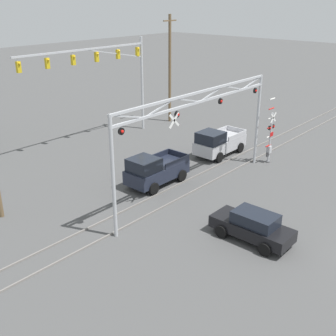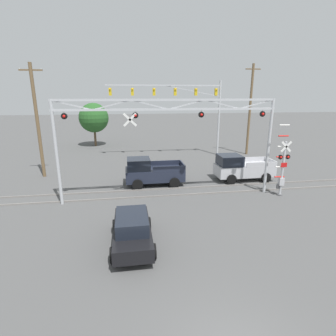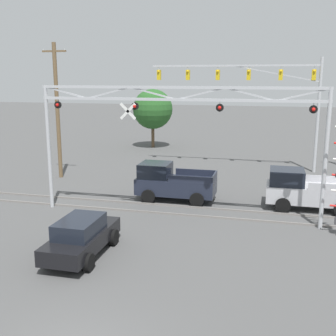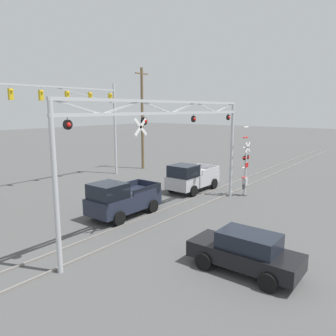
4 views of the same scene
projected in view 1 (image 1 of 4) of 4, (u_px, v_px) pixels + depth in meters
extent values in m
cube|color=gray|center=(194.00, 191.00, 28.02)|extent=(80.00, 0.08, 0.10)
cube|color=gray|center=(178.00, 185.00, 28.90)|extent=(80.00, 0.08, 0.10)
cylinder|color=#B7BABF|center=(113.00, 179.00, 21.57)|extent=(0.20, 0.20, 6.80)
cylinder|color=#B7BABF|center=(257.00, 121.00, 31.59)|extent=(0.20, 0.20, 6.80)
cube|color=#B7BABF|center=(200.00, 102.00, 25.54)|extent=(14.64, 0.14, 0.14)
cube|color=#B7BABF|center=(200.00, 92.00, 25.31)|extent=(14.64, 0.14, 0.14)
cube|color=#B7BABF|center=(128.00, 117.00, 21.25)|extent=(2.43, 0.08, 0.68)
cube|color=#B7BABF|center=(160.00, 108.00, 22.92)|extent=(2.43, 0.08, 0.68)
cube|color=#B7BABF|center=(188.00, 100.00, 24.59)|extent=(2.43, 0.08, 0.68)
cube|color=#B7BABF|center=(212.00, 94.00, 26.26)|extent=(2.43, 0.08, 0.68)
cube|color=#B7BABF|center=(233.00, 88.00, 27.93)|extent=(2.43, 0.08, 0.68)
cube|color=#B7BABF|center=(252.00, 82.00, 29.60)|extent=(2.43, 0.08, 0.68)
cylinder|color=black|center=(121.00, 131.00, 21.16)|extent=(0.38, 0.10, 0.38)
sphere|color=red|center=(122.00, 132.00, 21.11)|extent=(0.18, 0.18, 0.18)
cylinder|color=#B7BABF|center=(121.00, 127.00, 21.07)|extent=(0.04, 0.04, 0.10)
cylinder|color=black|center=(177.00, 114.00, 24.17)|extent=(0.38, 0.10, 0.38)
sphere|color=red|center=(178.00, 115.00, 24.13)|extent=(0.18, 0.18, 0.18)
cylinder|color=#B7BABF|center=(177.00, 110.00, 24.08)|extent=(0.04, 0.04, 0.10)
cylinder|color=black|center=(220.00, 101.00, 27.19)|extent=(0.38, 0.10, 0.38)
sphere|color=red|center=(221.00, 101.00, 27.14)|extent=(0.18, 0.18, 0.18)
cylinder|color=#B7BABF|center=(221.00, 98.00, 27.09)|extent=(0.04, 0.04, 0.10)
cylinder|color=black|center=(255.00, 91.00, 30.20)|extent=(0.38, 0.10, 0.38)
sphere|color=red|center=(256.00, 91.00, 30.16)|extent=(0.18, 0.18, 0.18)
cylinder|color=#B7BABF|center=(255.00, 87.00, 30.11)|extent=(0.04, 0.04, 0.10)
cube|color=white|center=(174.00, 120.00, 23.96)|extent=(0.88, 0.03, 0.88)
cube|color=white|center=(174.00, 120.00, 23.96)|extent=(0.88, 0.03, 0.88)
cylinder|color=black|center=(175.00, 120.00, 23.95)|extent=(0.04, 0.04, 0.02)
cylinder|color=#B7BABF|center=(270.00, 138.00, 32.23)|extent=(0.16, 0.16, 3.95)
cylinder|color=#59595B|center=(268.00, 161.00, 32.96)|extent=(0.35, 0.35, 0.10)
cube|color=white|center=(273.00, 118.00, 31.54)|extent=(0.78, 0.03, 0.78)
cube|color=white|center=(273.00, 118.00, 31.54)|extent=(0.78, 0.03, 0.78)
cylinder|color=black|center=(274.00, 118.00, 31.53)|extent=(0.04, 0.04, 0.02)
cylinder|color=black|center=(269.00, 128.00, 31.70)|extent=(0.32, 0.09, 0.32)
sphere|color=red|center=(270.00, 128.00, 31.66)|extent=(0.16, 0.16, 0.16)
cylinder|color=black|center=(273.00, 126.00, 32.09)|extent=(0.32, 0.09, 0.32)
sphere|color=red|center=(274.00, 126.00, 32.05)|extent=(0.16, 0.16, 0.16)
cube|color=#B7BABF|center=(271.00, 127.00, 31.90)|extent=(0.64, 0.06, 0.06)
cube|color=red|center=(272.00, 134.00, 32.04)|extent=(0.44, 0.02, 0.32)
cube|color=#B2B2B7|center=(269.00, 149.00, 32.58)|extent=(0.36, 0.28, 0.56)
cylinder|color=red|center=(268.00, 146.00, 32.31)|extent=(0.73, 0.09, 0.10)
cylinder|color=white|center=(269.00, 137.00, 32.03)|extent=(0.73, 0.09, 0.10)
cylinder|color=red|center=(270.00, 127.00, 31.74)|extent=(0.73, 0.09, 0.10)
cylinder|color=white|center=(271.00, 118.00, 31.45)|extent=(0.73, 0.09, 0.10)
cylinder|color=red|center=(271.00, 109.00, 31.17)|extent=(0.73, 0.09, 0.10)
cylinder|color=white|center=(272.00, 99.00, 30.88)|extent=(0.73, 0.09, 0.10)
cube|color=#3F3F42|center=(268.00, 154.00, 32.59)|extent=(0.24, 0.12, 0.36)
cylinder|color=#B7BABF|center=(142.00, 84.00, 39.70)|extent=(0.24, 0.24, 8.68)
cube|color=#B7BABF|center=(85.00, 50.00, 33.80)|extent=(12.91, 0.14, 0.14)
cube|color=#B7BABF|center=(115.00, 53.00, 36.27)|extent=(6.47, 0.08, 1.28)
cylinder|color=#B7BABF|center=(18.00, 59.00, 29.73)|extent=(0.04, 0.04, 0.30)
cube|color=gold|center=(19.00, 67.00, 29.94)|extent=(0.30, 0.26, 0.80)
sphere|color=yellow|center=(19.00, 63.00, 29.73)|extent=(0.18, 0.18, 0.18)
cylinder|color=#B7BABF|center=(47.00, 56.00, 31.38)|extent=(0.04, 0.04, 0.30)
cube|color=gold|center=(47.00, 63.00, 31.59)|extent=(0.30, 0.26, 0.80)
sphere|color=yellow|center=(48.00, 60.00, 31.38)|extent=(0.18, 0.18, 0.18)
cylinder|color=#B7BABF|center=(73.00, 53.00, 33.03)|extent=(0.04, 0.04, 0.30)
cube|color=gold|center=(73.00, 60.00, 33.24)|extent=(0.30, 0.26, 0.80)
sphere|color=yellow|center=(74.00, 57.00, 33.04)|extent=(0.18, 0.18, 0.18)
cylinder|color=#B7BABF|center=(96.00, 50.00, 34.68)|extent=(0.04, 0.04, 0.30)
cube|color=gold|center=(97.00, 57.00, 34.89)|extent=(0.30, 0.26, 0.80)
sphere|color=yellow|center=(98.00, 54.00, 34.69)|extent=(0.18, 0.18, 0.18)
cylinder|color=#B7BABF|center=(118.00, 48.00, 36.34)|extent=(0.04, 0.04, 0.30)
cube|color=gold|center=(118.00, 54.00, 36.55)|extent=(0.30, 0.26, 0.80)
sphere|color=yellow|center=(119.00, 51.00, 36.34)|extent=(0.18, 0.18, 0.18)
cylinder|color=#B7BABF|center=(137.00, 45.00, 37.99)|extent=(0.04, 0.04, 0.30)
cube|color=gold|center=(137.00, 52.00, 38.20)|extent=(0.30, 0.26, 0.80)
sphere|color=yellow|center=(139.00, 49.00, 37.99)|extent=(0.18, 0.18, 0.18)
cube|color=#1E2333|center=(157.00, 172.00, 28.90)|extent=(4.64, 1.99, 0.94)
cube|color=black|center=(144.00, 165.00, 27.67)|extent=(1.78, 1.83, 0.86)
cube|color=#1E2333|center=(177.00, 162.00, 28.76)|extent=(2.46, 0.08, 0.39)
cube|color=#1E2333|center=(157.00, 156.00, 29.92)|extent=(2.46, 0.08, 0.39)
cube|color=#1E2333|center=(179.00, 154.00, 30.23)|extent=(0.10, 1.91, 0.39)
cylinder|color=black|center=(154.00, 189.00, 27.47)|extent=(0.82, 0.24, 0.82)
cylinder|color=black|center=(132.00, 180.00, 28.70)|extent=(0.82, 0.24, 0.82)
cylinder|color=black|center=(182.00, 176.00, 29.47)|extent=(0.82, 0.24, 0.82)
cylinder|color=black|center=(161.00, 168.00, 30.70)|extent=(0.82, 0.24, 0.82)
cube|color=#B7B7BC|center=(220.00, 144.00, 34.28)|extent=(4.84, 1.99, 0.94)
cube|color=black|center=(211.00, 137.00, 33.01)|extent=(1.86, 1.83, 0.86)
cube|color=#B7B7BC|center=(237.00, 136.00, 34.16)|extent=(2.59, 0.08, 0.39)
cube|color=#B7B7BC|center=(218.00, 131.00, 35.33)|extent=(2.59, 0.08, 0.39)
cube|color=#B7B7BC|center=(236.00, 130.00, 35.68)|extent=(0.10, 1.91, 0.39)
cylinder|color=black|center=(219.00, 157.00, 32.80)|extent=(0.82, 0.24, 0.82)
cylinder|color=black|center=(199.00, 151.00, 34.03)|extent=(0.82, 0.24, 0.82)
cylinder|color=black|center=(240.00, 148.00, 34.89)|extent=(0.82, 0.24, 0.82)
cylinder|color=black|center=(220.00, 142.00, 36.12)|extent=(0.82, 0.24, 0.82)
cube|color=black|center=(252.00, 228.00, 22.29)|extent=(1.73, 4.38, 0.64)
cube|color=black|center=(255.00, 219.00, 21.94)|extent=(1.47, 2.28, 0.64)
cylinder|color=black|center=(221.00, 231.00, 22.61)|extent=(0.24, 0.70, 0.70)
cylinder|color=black|center=(239.00, 219.00, 23.82)|extent=(0.24, 0.70, 0.70)
cylinder|color=black|center=(265.00, 249.00, 21.00)|extent=(0.24, 0.70, 0.70)
cylinder|color=black|center=(281.00, 236.00, 22.22)|extent=(0.24, 0.70, 0.70)
cylinder|color=brown|center=(170.00, 70.00, 41.78)|extent=(0.28, 0.28, 10.49)
cube|color=brown|center=(170.00, 21.00, 40.02)|extent=(1.80, 0.12, 0.12)
cylinder|color=silver|center=(164.00, 20.00, 39.41)|extent=(0.08, 0.08, 0.12)
cylinder|color=silver|center=(175.00, 19.00, 40.55)|extent=(0.08, 0.08, 0.12)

